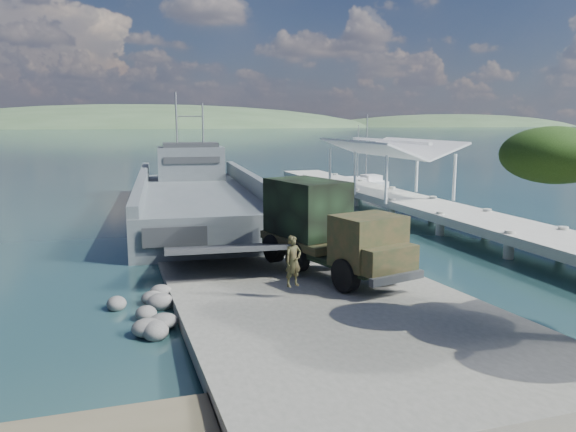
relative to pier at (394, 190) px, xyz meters
The scene contains 10 objects.
ground 22.89m from the pier, 124.71° to the right, with size 1400.00×1400.00×0.00m, color #1B3C42.
boat_ramp 23.70m from the pier, 123.33° to the right, with size 10.00×18.00×0.50m, color #65655C.
shoreline_rocks 26.55m from the pier, 136.42° to the right, with size 3.20×5.60×0.90m, color #575855, non-canonical shape.
distant_headlands 542.50m from the pier, 86.09° to the left, with size 1000.00×240.00×48.00m, color #395334, non-canonical shape.
pier is the anchor object (origin of this frame).
landing_craft 14.29m from the pier, 168.55° to the left, with size 10.69×33.50×9.80m.
military_truck 19.65m from the pier, 126.20° to the right, with size 4.24×8.18×3.64m.
soldier 23.43m from the pier, 126.57° to the right, with size 0.66×0.43×1.80m, color #23311B.
sailboat_near 14.33m from the pier, 76.12° to the left, with size 2.91×5.51×6.44m.
sailboat_far 15.73m from the pier, 71.78° to the left, with size 2.13×6.22×7.47m.
Camera 1 is at (-6.86, -18.13, 6.63)m, focal length 35.00 mm.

